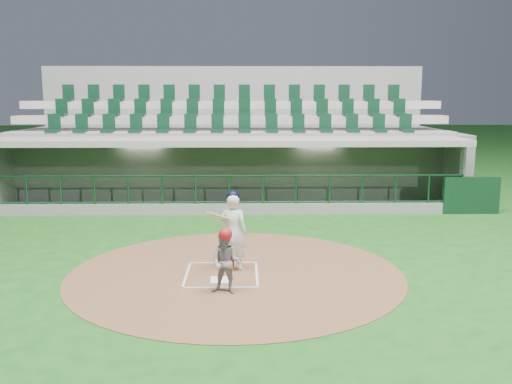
% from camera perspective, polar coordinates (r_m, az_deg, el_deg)
% --- Properties ---
extents(ground, '(120.00, 120.00, 0.00)m').
position_cam_1_polar(ground, '(12.62, -3.39, -7.85)').
color(ground, '#164C15').
rests_on(ground, ground).
extents(dirt_circle, '(7.20, 7.20, 0.01)m').
position_cam_1_polar(dirt_circle, '(12.42, -2.03, -8.10)').
color(dirt_circle, brown).
rests_on(dirt_circle, ground).
extents(home_plate, '(0.43, 0.43, 0.02)m').
position_cam_1_polar(home_plate, '(11.94, -3.53, -8.77)').
color(home_plate, white).
rests_on(home_plate, dirt_circle).
extents(batter_box_chalk, '(1.55, 1.80, 0.01)m').
position_cam_1_polar(batter_box_chalk, '(12.33, -3.45, -8.20)').
color(batter_box_chalk, white).
rests_on(batter_box_chalk, ground).
extents(dugout_structure, '(16.40, 3.70, 3.00)m').
position_cam_1_polar(dugout_structure, '(20.04, -2.25, 1.56)').
color(dugout_structure, slate).
rests_on(dugout_structure, ground).
extents(seating_deck, '(17.00, 6.72, 5.15)m').
position_cam_1_polar(seating_deck, '(23.05, -2.39, 3.79)').
color(seating_deck, slate).
rests_on(seating_deck, ground).
extents(batter, '(0.89, 0.92, 1.77)m').
position_cam_1_polar(batter, '(12.42, -2.31, -3.83)').
color(batter, white).
rests_on(batter, dirt_circle).
extents(catcher, '(0.70, 0.61, 1.29)m').
position_cam_1_polar(catcher, '(11.05, -3.04, -6.92)').
color(catcher, gray).
rests_on(catcher, dirt_circle).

